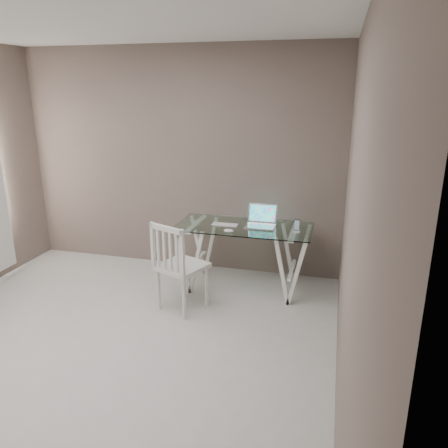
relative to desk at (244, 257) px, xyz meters
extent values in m
plane|color=#AFADA8|center=(-0.93, -1.74, -0.38)|extent=(4.50, 4.50, 0.00)
cube|color=white|center=(-0.93, -1.74, 2.32)|extent=(4.00, 4.50, 0.02)
cube|color=#675851|center=(-0.93, 0.51, 0.97)|extent=(4.00, 0.02, 2.70)
cube|color=#675851|center=(1.07, -1.74, 0.97)|extent=(0.02, 4.50, 2.70)
cube|color=silver|center=(0.00, 0.00, 0.36)|extent=(1.50, 0.70, 0.01)
cube|color=white|center=(-0.55, 0.00, -0.02)|extent=(0.24, 0.62, 0.72)
cube|color=white|center=(0.55, 0.00, -0.02)|extent=(0.24, 0.62, 0.72)
cube|color=silver|center=(-0.51, -0.63, 0.08)|extent=(0.57, 0.57, 0.04)
cylinder|color=silver|center=(-0.74, -0.72, -0.16)|extent=(0.04, 0.04, 0.45)
cylinder|color=silver|center=(-0.41, -0.86, -0.16)|extent=(0.04, 0.04, 0.45)
cylinder|color=silver|center=(-0.61, -0.40, -0.16)|extent=(0.04, 0.04, 0.45)
cylinder|color=silver|center=(-0.28, -0.53, -0.16)|extent=(0.04, 0.04, 0.45)
cube|color=silver|center=(-0.58, -0.81, 0.33)|extent=(0.42, 0.19, 0.49)
cube|color=silver|center=(0.18, 0.02, 0.37)|extent=(0.32, 0.22, 0.01)
cube|color=#19D899|center=(0.18, 0.16, 0.48)|extent=(0.32, 0.08, 0.21)
cube|color=silver|center=(-0.21, -0.02, 0.37)|extent=(0.31, 0.13, 0.01)
ellipsoid|color=white|center=(-0.11, -0.25, 0.38)|extent=(0.10, 0.06, 0.03)
cube|color=white|center=(0.58, -0.05, 0.37)|extent=(0.07, 0.07, 0.02)
cube|color=black|center=(0.58, -0.04, 0.44)|extent=(0.06, 0.03, 0.12)
camera|label=1|loc=(0.95, -4.51, 1.83)|focal=35.00mm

